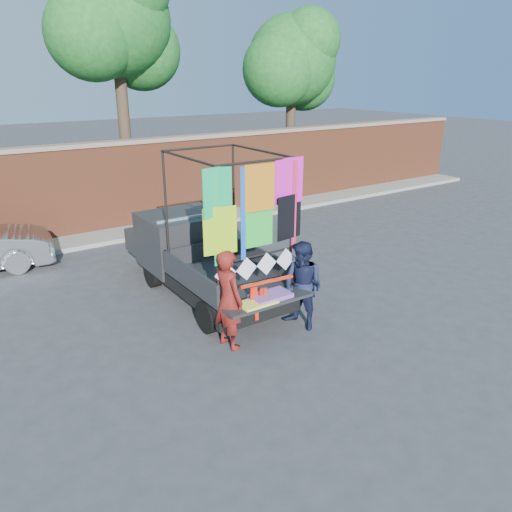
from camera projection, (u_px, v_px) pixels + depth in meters
ground at (240, 319)px, 9.50m from camera, size 90.00×90.00×0.00m
brick_wall at (111, 186)px, 14.49m from camera, size 30.00×0.45×2.61m
curb at (123, 234)px, 14.38m from camera, size 30.00×1.20×0.12m
tree_mid at (117, 26)px, 14.39m from camera, size 4.20×3.30×7.73m
tree_right at (294, 64)px, 18.14m from camera, size 4.20×3.30×6.62m
pickup_truck at (193, 254)px, 10.67m from camera, size 1.96×4.91×3.09m
woman at (228, 300)px, 8.28m from camera, size 0.51×0.69×1.74m
man at (303, 286)px, 8.94m from camera, size 0.77×0.91×1.63m
streamer_bundle at (262, 294)px, 8.54m from camera, size 1.03×0.14×0.71m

